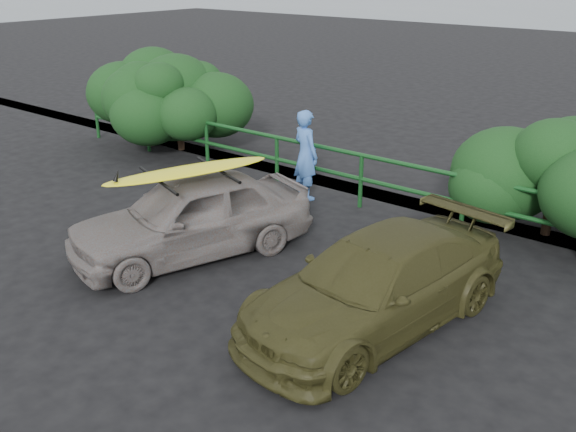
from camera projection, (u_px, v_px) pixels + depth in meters
name	position (u px, v px, depth m)	size (l,w,h in m)	color
ground	(103.00, 291.00, 8.90)	(80.00, 80.00, 0.00)	black
guardrail	(317.00, 170.00, 12.33)	(14.00, 0.08, 1.04)	#154A1C
shrub_left	(164.00, 106.00, 15.21)	(3.20, 2.40, 2.10)	#173E17
sedan	(191.00, 216.00, 9.80)	(1.51, 3.75, 1.28)	slate
olive_vehicle	(376.00, 284.00, 7.89)	(1.61, 3.96, 1.15)	#3B391A
man	(306.00, 155.00, 12.09)	(0.63, 0.41, 1.72)	#467BD3
roof_rack	(189.00, 175.00, 9.55)	(1.45, 1.02, 0.05)	black
surfboard	(188.00, 171.00, 9.53)	(0.54, 2.62, 0.08)	#FFF81A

